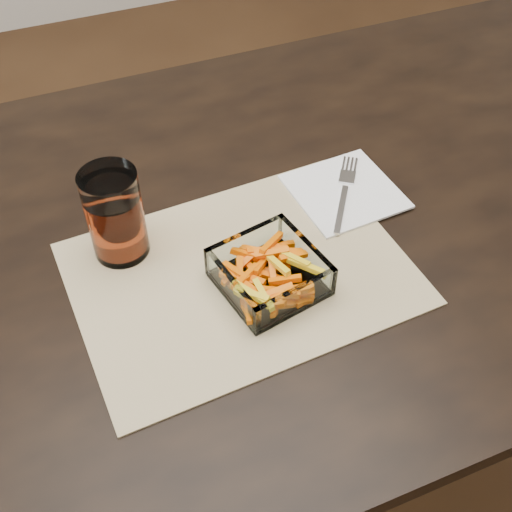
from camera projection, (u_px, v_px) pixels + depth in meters
The scene contains 6 objects.
dining_table at pixel (260, 255), 1.03m from camera, with size 1.60×0.90×0.75m.
placemat at pixel (241, 273), 0.88m from camera, with size 0.45×0.33×0.00m, color tan.
glass_bowl at pixel (269, 274), 0.85m from camera, with size 0.15×0.15×0.05m.
tumbler at pixel (116, 217), 0.86m from camera, with size 0.08×0.08×0.14m.
napkin at pixel (345, 191), 0.99m from camera, with size 0.15×0.15×0.00m, color white.
fork at pixel (345, 191), 0.99m from camera, with size 0.11×0.16×0.00m.
Camera 1 is at (-0.27, -0.64, 1.42)m, focal length 45.00 mm.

